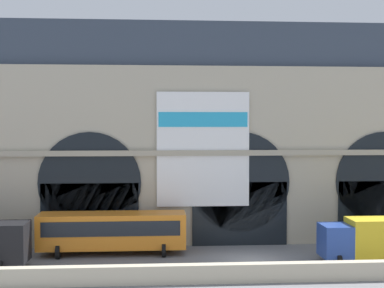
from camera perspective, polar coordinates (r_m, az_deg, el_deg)
ground_plane at (r=38.34m, az=6.44°, el=-12.64°), size 200.00×200.00×0.00m
quay_parapet_wall at (r=33.58m, az=7.98°, el=-13.76°), size 90.00×0.70×1.17m
station_building at (r=44.39m, az=4.81°, el=0.90°), size 50.33×5.19×18.17m
bus_midwest at (r=40.16m, az=-8.71°, el=-9.36°), size 11.00×3.25×3.10m
box_truck_mideast at (r=39.65m, az=19.38°, el=-9.73°), size 7.50×2.91×3.12m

